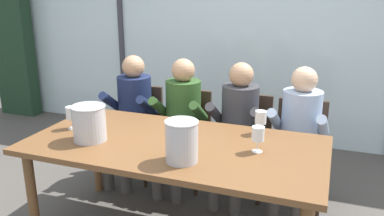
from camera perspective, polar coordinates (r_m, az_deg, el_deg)
name	(u,v)px	position (r m, az deg, el deg)	size (l,w,h in m)	color
ground	(215,178)	(3.95, 3.31, -9.99)	(14.00, 14.00, 0.00)	#4C4742
window_glass_panel	(247,31)	(4.69, 7.91, 10.89)	(7.27, 0.03, 2.60)	silver
window_mullion_left	(121,26)	(5.27, -10.13, 11.47)	(0.06, 0.06, 2.60)	#38383D
hillside_vineyard	(289,27)	(8.64, 13.71, 11.20)	(13.27, 2.40, 1.94)	#477A38
curtain_heavy_drape	(11,23)	(6.14, -24.61, 11.00)	(0.56, 0.20, 2.60)	#1E3823
dining_table	(175,152)	(2.80, -2.48, -6.37)	(2.07, 1.02, 0.76)	brown
chair_near_curtain	(139,124)	(3.93, -7.68, -2.29)	(0.45, 0.45, 0.87)	#332319
chair_left_of_center	(186,130)	(3.74, -0.83, -3.12)	(0.45, 0.45, 0.87)	#332319
chair_center	(246,136)	(3.63, 7.74, -3.97)	(0.44, 0.44, 0.87)	#332319
chair_right_of_center	(300,144)	(3.55, 15.22, -4.95)	(0.46, 0.46, 0.87)	#332319
person_navy_polo	(131,110)	(3.78, -8.69, -0.35)	(0.46, 0.61, 1.19)	#192347
person_olive_shirt	(180,116)	(3.58, -1.67, -1.18)	(0.46, 0.61, 1.19)	#2D5123
person_charcoal_jacket	(237,123)	(3.43, 6.51, -2.13)	(0.47, 0.62, 1.19)	#38383D
person_pale_blue_shirt	(299,130)	(3.35, 15.06, -3.07)	(0.49, 0.63, 1.19)	#9EB2D1
ice_bucket_primary	(89,123)	(2.86, -14.55, -2.04)	(0.24, 0.24, 0.25)	#B7B7BC
ice_bucket_secondary	(182,141)	(2.44, -1.50, -4.71)	(0.21, 0.21, 0.27)	#B7B7BC
wine_glass_by_left_taster	(258,134)	(2.62, 9.46, -3.74)	(0.08, 0.08, 0.17)	silver
wine_glass_near_bucket	(261,118)	(2.94, 9.83, -1.48)	(0.08, 0.08, 0.17)	silver
wine_glass_center_pour	(72,114)	(3.13, -16.92, -0.82)	(0.08, 0.08, 0.17)	silver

